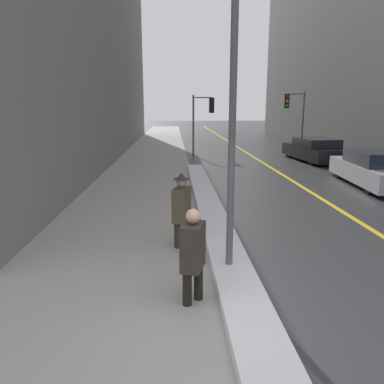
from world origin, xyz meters
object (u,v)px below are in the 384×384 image
at_px(traffic_light_far, 293,109).
at_px(pedestrian_with_shoulder_bag, 193,252).
at_px(lamp_post, 233,89).
at_px(parked_car_black, 315,150).
at_px(parked_car_silver, 375,169).
at_px(pedestrian_trailing, 182,207).
at_px(traffic_light_near, 205,112).

relative_size(traffic_light_far, pedestrian_with_shoulder_bag, 2.63).
height_order(lamp_post, traffic_light_far, lamp_post).
bearing_deg(parked_car_black, parked_car_silver, 173.31).
distance_m(lamp_post, pedestrian_trailing, 2.81).
bearing_deg(lamp_post, parked_car_silver, 48.20).
height_order(traffic_light_far, pedestrian_with_shoulder_bag, traffic_light_far).
bearing_deg(traffic_light_far, parked_car_silver, 93.93).
bearing_deg(pedestrian_with_shoulder_bag, pedestrian_trailing, -159.71).
relative_size(traffic_light_far, pedestrian_trailing, 2.43).
bearing_deg(traffic_light_far, lamp_post, 74.39).
distance_m(traffic_light_near, parked_car_silver, 11.13).
height_order(traffic_light_far, parked_car_silver, traffic_light_far).
bearing_deg(traffic_light_near, lamp_post, -93.26).
distance_m(traffic_light_far, pedestrian_trailing, 18.56).
xyz_separation_m(lamp_post, pedestrian_with_shoulder_bag, (-0.69, -0.98, -2.38)).
relative_size(lamp_post, traffic_light_near, 1.49).
relative_size(traffic_light_near, pedestrian_trailing, 2.26).
bearing_deg(parked_car_black, traffic_light_far, -4.23).
bearing_deg(parked_car_silver, parked_car_black, 2.78).
distance_m(pedestrian_trailing, parked_car_black, 14.83).
distance_m(lamp_post, traffic_light_far, 19.42).
bearing_deg(traffic_light_far, pedestrian_trailing, 70.54).
relative_size(traffic_light_near, parked_car_silver, 0.73).
distance_m(pedestrian_with_shoulder_bag, pedestrian_trailing, 2.35).
height_order(lamp_post, pedestrian_with_shoulder_bag, lamp_post).
height_order(traffic_light_near, traffic_light_far, traffic_light_far).
height_order(pedestrian_with_shoulder_bag, pedestrian_trailing, pedestrian_trailing).
xyz_separation_m(traffic_light_far, pedestrian_trailing, (-7.60, -16.82, -1.94)).
xyz_separation_m(pedestrian_with_shoulder_bag, pedestrian_trailing, (-0.12, 2.35, 0.06)).
bearing_deg(traffic_light_near, pedestrian_with_shoulder_bag, -95.32).
relative_size(traffic_light_far, parked_car_silver, 0.79).
distance_m(parked_car_silver, parked_car_black, 6.68).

